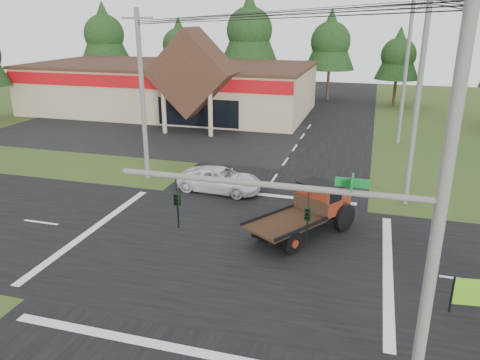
% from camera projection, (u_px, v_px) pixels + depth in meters
% --- Properties ---
extents(ground, '(120.00, 120.00, 0.00)m').
position_uv_depth(ground, '(227.00, 248.00, 21.28)').
color(ground, '#2F491A').
rests_on(ground, ground).
extents(road_ns, '(12.00, 120.00, 0.02)m').
position_uv_depth(road_ns, '(227.00, 248.00, 21.28)').
color(road_ns, black).
rests_on(road_ns, ground).
extents(road_ew, '(120.00, 12.00, 0.02)m').
position_uv_depth(road_ew, '(227.00, 248.00, 21.28)').
color(road_ew, black).
rests_on(road_ew, ground).
extents(parking_apron, '(28.00, 14.00, 0.02)m').
position_uv_depth(parking_apron, '(143.00, 134.00, 42.18)').
color(parking_apron, black).
rests_on(parking_apron, ground).
extents(cvs_building, '(30.40, 18.20, 9.19)m').
position_uv_depth(cvs_building, '(172.00, 86.00, 51.31)').
color(cvs_building, tan).
rests_on(cvs_building, ground).
extents(traffic_signal_mast, '(8.12, 0.24, 7.00)m').
position_uv_depth(traffic_signal_mast, '(359.00, 254.00, 11.50)').
color(traffic_signal_mast, '#595651').
rests_on(traffic_signal_mast, ground).
extents(utility_pole_nr, '(2.00, 0.30, 11.00)m').
position_uv_depth(utility_pole_nr, '(440.00, 216.00, 10.66)').
color(utility_pole_nr, '#595651').
rests_on(utility_pole_nr, ground).
extents(utility_pole_nw, '(2.00, 0.30, 10.50)m').
position_uv_depth(utility_pole_nw, '(142.00, 95.00, 28.86)').
color(utility_pole_nw, '#595651').
rests_on(utility_pole_nw, ground).
extents(utility_pole_ne, '(2.00, 0.30, 11.50)m').
position_uv_depth(utility_pole_ne, '(418.00, 99.00, 24.51)').
color(utility_pole_ne, '#595651').
rests_on(utility_pole_ne, ground).
extents(utility_pole_n, '(2.00, 0.30, 11.20)m').
position_uv_depth(utility_pole_n, '(405.00, 73.00, 37.27)').
color(utility_pole_n, '#595651').
rests_on(utility_pole_n, ground).
extents(tree_row_a, '(6.72, 6.72, 12.12)m').
position_uv_depth(tree_row_a, '(104.00, 32.00, 62.78)').
color(tree_row_a, '#332316').
rests_on(tree_row_a, ground).
extents(tree_row_b, '(5.60, 5.60, 10.10)m').
position_uv_depth(tree_row_b, '(179.00, 43.00, 62.42)').
color(tree_row_b, '#332316').
rests_on(tree_row_b, ground).
extents(tree_row_c, '(7.28, 7.28, 13.13)m').
position_uv_depth(tree_row_c, '(249.00, 28.00, 58.24)').
color(tree_row_c, '#332316').
rests_on(tree_row_c, ground).
extents(tree_row_d, '(6.16, 6.16, 11.11)m').
position_uv_depth(tree_row_d, '(331.00, 40.00, 56.97)').
color(tree_row_d, '#332316').
rests_on(tree_row_d, ground).
extents(tree_row_e, '(5.04, 5.04, 9.09)m').
position_uv_depth(tree_row_e, '(399.00, 54.00, 53.50)').
color(tree_row_e, '#332316').
rests_on(tree_row_e, ground).
extents(antique_flatbed_truck, '(5.03, 6.11, 2.44)m').
position_uv_depth(antique_flatbed_truck, '(303.00, 212.00, 22.09)').
color(antique_flatbed_truck, '#571B0C').
rests_on(antique_flatbed_truck, ground).
extents(white_pickup, '(5.22, 2.69, 1.41)m').
position_uv_depth(white_pickup, '(220.00, 180.00, 28.10)').
color(white_pickup, white).
rests_on(white_pickup, ground).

